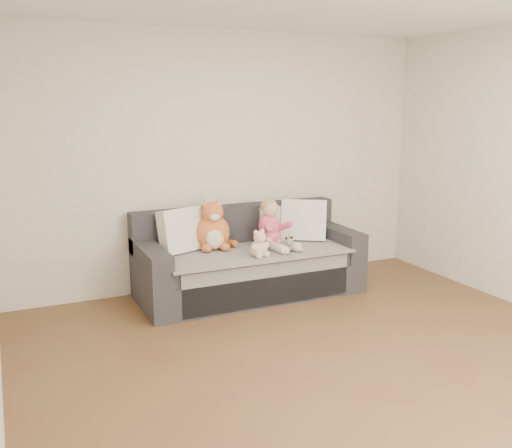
{
  "coord_description": "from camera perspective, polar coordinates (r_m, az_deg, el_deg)",
  "views": [
    {
      "loc": [
        -2.17,
        -2.97,
        1.9
      ],
      "look_at": [
        0.06,
        1.87,
        0.75
      ],
      "focal_mm": 40.0,
      "sensor_mm": 36.0,
      "label": 1
    }
  ],
  "objects": [
    {
      "name": "cushion_left",
      "position": [
        5.53,
        -7.44,
        -0.62
      ],
      "size": [
        0.5,
        0.35,
        0.44
      ],
      "rotation": [
        0.0,
        0.0,
        0.35
      ],
      "color": "silver",
      "rests_on": "sofa"
    },
    {
      "name": "teddy_bear",
      "position": [
        5.31,
        0.37,
        -2.2
      ],
      "size": [
        0.21,
        0.17,
        0.27
      ],
      "rotation": [
        0.0,
        0.0,
        0.35
      ],
      "color": "#D1B390",
      "rests_on": "sofa"
    },
    {
      "name": "room_shell",
      "position": [
        4.07,
        7.8,
        3.59
      ],
      "size": [
        5.0,
        5.0,
        5.0
      ],
      "color": "brown",
      "rests_on": "ground"
    },
    {
      "name": "toddler",
      "position": [
        5.64,
        1.61,
        -0.34
      ],
      "size": [
        0.34,
        0.5,
        0.49
      ],
      "rotation": [
        0.0,
        0.0,
        0.23
      ],
      "color": "#D24A75",
      "rests_on": "sofa"
    },
    {
      "name": "cushion_right_back",
      "position": [
        6.0,
        2.0,
        0.14
      ],
      "size": [
        0.39,
        0.19,
        0.36
      ],
      "rotation": [
        0.0,
        0.0,
        0.04
      ],
      "color": "silver",
      "rests_on": "sofa"
    },
    {
      "name": "sippy_cup",
      "position": [
        5.56,
        0.58,
        -1.97
      ],
      "size": [
        0.12,
        0.08,
        0.13
      ],
      "rotation": [
        0.0,
        0.0,
        0.11
      ],
      "color": "#6C399B",
      "rests_on": "sofa"
    },
    {
      "name": "sofa",
      "position": [
        5.72,
        -0.8,
        -3.95
      ],
      "size": [
        2.2,
        0.94,
        0.85
      ],
      "color": "#2A2B2F",
      "rests_on": "ground"
    },
    {
      "name": "plush_cat",
      "position": [
        5.6,
        -4.32,
        -0.58
      ],
      "size": [
        0.42,
        0.36,
        0.53
      ],
      "rotation": [
        0.0,
        0.0,
        -0.14
      ],
      "color": "#BB4E29",
      "rests_on": "sofa"
    },
    {
      "name": "cushion_right_front",
      "position": [
        5.98,
        4.81,
        0.42
      ],
      "size": [
        0.5,
        0.43,
        0.44
      ],
      "rotation": [
        0.0,
        0.0,
        -0.58
      ],
      "color": "silver",
      "rests_on": "sofa"
    },
    {
      "name": "plush_cow",
      "position": [
        5.51,
        3.08,
        -2.12
      ],
      "size": [
        0.13,
        0.21,
        0.17
      ],
      "rotation": [
        0.0,
        0.0,
        -0.07
      ],
      "color": "white",
      "rests_on": "sofa"
    }
  ]
}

